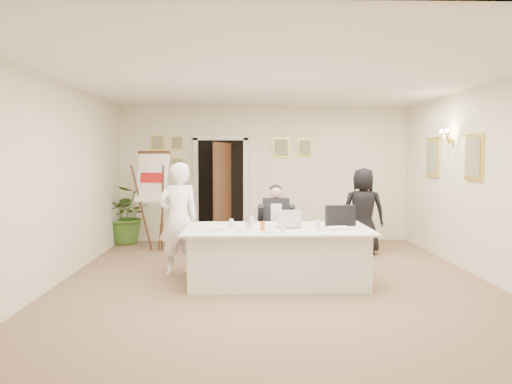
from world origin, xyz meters
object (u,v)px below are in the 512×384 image
object	(u,v)px
flip_chart	(156,206)
oj_glass	(263,227)
potted_palm	(127,214)
steel_jug	(248,225)
laptop	(289,217)
standing_man	(178,219)
standing_woman	(363,211)
laptop_bag	(340,216)
paper_stack	(338,228)
seated_man	(276,225)
conference_table	(277,255)

from	to	relation	value
flip_chart	oj_glass	distance (m)	3.31
potted_palm	steel_jug	size ratio (longest dim) A/B	10.77
laptop	standing_man	bearing A→B (deg)	149.73
standing_woman	steel_jug	xyz separation A→B (m)	(-2.10, -2.22, 0.05)
potted_palm	laptop_bag	bearing A→B (deg)	-39.60
paper_stack	oj_glass	size ratio (longest dim) A/B	2.47
laptop	steel_jug	distance (m)	0.60
laptop_bag	potted_palm	bearing A→B (deg)	131.51
seated_man	potted_palm	world-z (taller)	seated_man
potted_palm	paper_stack	size ratio (longest dim) A/B	3.69
conference_table	potted_palm	bearing A→B (deg)	131.02
steel_jug	laptop_bag	bearing A→B (deg)	13.96
laptop	paper_stack	world-z (taller)	laptop
potted_palm	paper_stack	xyz separation A→B (m)	(3.65, -3.44, 0.20)
standing_woman	laptop	size ratio (longest dim) A/B	4.43
seated_man	laptop_bag	distance (m)	1.26
paper_stack	flip_chart	bearing A→B (deg)	138.77
potted_palm	steel_jug	world-z (taller)	potted_palm
standing_man	oj_glass	distance (m)	1.53
seated_man	potted_palm	size ratio (longest dim) A/B	1.12
seated_man	laptop_bag	bearing A→B (deg)	-31.21
potted_palm	standing_woman	bearing A→B (deg)	-14.84
laptop_bag	conference_table	bearing A→B (deg)	-178.92
seated_man	potted_palm	xyz separation A→B (m)	(-2.89, 2.21, -0.07)
conference_table	steel_jug	size ratio (longest dim) A/B	23.21
laptop	standing_woman	bearing A→B (deg)	41.05
potted_palm	laptop_bag	world-z (taller)	potted_palm
seated_man	oj_glass	distance (m)	1.44
conference_table	flip_chart	distance (m)	3.19
standing_man	potted_palm	world-z (taller)	standing_man
flip_chart	laptop_bag	xyz separation A→B (m)	(3.00, -2.20, 0.08)
oj_glass	seated_man	bearing A→B (deg)	79.19
potted_palm	oj_glass	world-z (taller)	potted_palm
steel_jug	standing_woman	bearing A→B (deg)	46.67
seated_man	standing_man	xyz separation A→B (m)	(-1.49, -0.49, 0.17)
laptop	steel_jug	size ratio (longest dim) A/B	3.20
standing_man	potted_palm	bearing A→B (deg)	-84.19
oj_glass	laptop_bag	bearing A→B (deg)	24.68
paper_stack	steel_jug	size ratio (longest dim) A/B	2.92
seated_man	standing_man	distance (m)	1.58
oj_glass	steel_jug	size ratio (longest dim) A/B	1.18
conference_table	steel_jug	world-z (taller)	steel_jug
conference_table	standing_woman	size ratio (longest dim) A/B	1.64
laptop_bag	paper_stack	world-z (taller)	laptop_bag
standing_man	laptop	size ratio (longest dim) A/B	4.75
standing_woman	laptop	world-z (taller)	standing_woman
standing_woman	oj_glass	size ratio (longest dim) A/B	12.00
seated_man	steel_jug	distance (m)	1.31
standing_woman	potted_palm	distance (m)	4.69
conference_table	laptop	size ratio (longest dim) A/B	7.24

